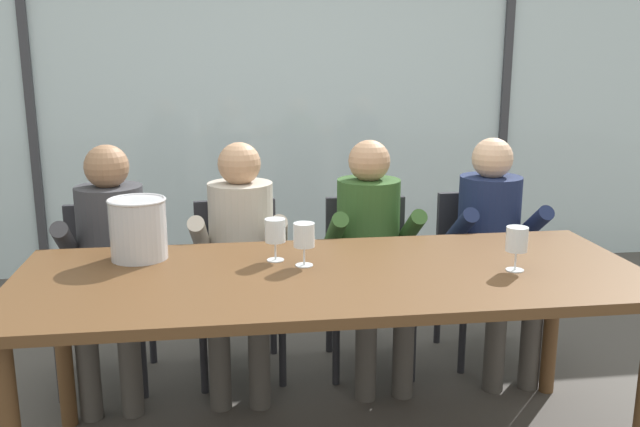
% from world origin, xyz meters
% --- Properties ---
extents(ground, '(14.00, 14.00, 0.00)m').
position_xyz_m(ground, '(0.00, 1.00, 0.00)').
color(ground, '#4C4742').
extents(window_glass_panel, '(7.63, 0.03, 2.60)m').
position_xyz_m(window_glass_panel, '(0.00, 2.53, 1.30)').
color(window_glass_panel, silver).
rests_on(window_glass_panel, ground).
extents(window_mullion_left, '(0.06, 0.06, 2.60)m').
position_xyz_m(window_mullion_left, '(-1.72, 2.51, 1.30)').
color(window_mullion_left, '#38383D').
rests_on(window_mullion_left, ground).
extents(window_mullion_right, '(0.06, 0.06, 2.60)m').
position_xyz_m(window_mullion_right, '(1.72, 2.51, 1.30)').
color(window_mullion_right, '#38383D').
rests_on(window_mullion_right, ground).
extents(hillside_vineyard, '(13.63, 2.40, 1.69)m').
position_xyz_m(hillside_vineyard, '(0.00, 6.51, 0.85)').
color(hillside_vineyard, '#568942').
rests_on(hillside_vineyard, ground).
extents(dining_table, '(2.43, 0.95, 0.78)m').
position_xyz_m(dining_table, '(0.00, 0.00, 0.71)').
color(dining_table, brown).
rests_on(dining_table, ground).
extents(chair_near_curtain, '(0.45, 0.45, 0.86)m').
position_xyz_m(chair_near_curtain, '(-1.00, 0.87, 0.50)').
color(chair_near_curtain, '#232328').
rests_on(chair_near_curtain, ground).
extents(chair_left_of_center, '(0.46, 0.46, 0.86)m').
position_xyz_m(chair_left_of_center, '(-0.35, 0.88, 0.50)').
color(chair_left_of_center, '#232328').
rests_on(chair_left_of_center, ground).
extents(chair_center, '(0.47, 0.47, 0.86)m').
position_xyz_m(chair_center, '(0.32, 0.86, 0.50)').
color(chair_center, '#232328').
rests_on(chair_center, ground).
extents(chair_right_of_center, '(0.45, 0.45, 0.86)m').
position_xyz_m(chair_right_of_center, '(0.95, 0.91, 0.50)').
color(chair_right_of_center, '#232328').
rests_on(chair_right_of_center, ground).
extents(person_charcoal_jacket, '(0.47, 0.62, 1.18)m').
position_xyz_m(person_charcoal_jacket, '(-0.95, 0.75, 0.67)').
color(person_charcoal_jacket, '#38383D').
rests_on(person_charcoal_jacket, ground).
extents(person_beige_jumper, '(0.48, 0.63, 1.18)m').
position_xyz_m(person_beige_jumper, '(-0.34, 0.75, 0.67)').
color(person_beige_jumper, '#B7AD9E').
rests_on(person_beige_jumper, ground).
extents(person_olive_shirt, '(0.46, 0.61, 1.18)m').
position_xyz_m(person_olive_shirt, '(0.32, 0.75, 0.67)').
color(person_olive_shirt, '#2D5123').
rests_on(person_olive_shirt, ground).
extents(person_navy_polo, '(0.46, 0.61, 1.18)m').
position_xyz_m(person_navy_polo, '(0.96, 0.75, 0.67)').
color(person_navy_polo, '#192347').
rests_on(person_navy_polo, ground).
extents(ice_bucket_primary, '(0.24, 0.24, 0.25)m').
position_xyz_m(ice_bucket_primary, '(-0.76, 0.29, 0.91)').
color(ice_bucket_primary, '#B7B7BC').
rests_on(ice_bucket_primary, dining_table).
extents(wine_glass_by_left_taster, '(0.08, 0.08, 0.17)m').
position_xyz_m(wine_glass_by_left_taster, '(-0.21, 0.18, 0.90)').
color(wine_glass_by_left_taster, silver).
rests_on(wine_glass_by_left_taster, dining_table).
extents(wine_glass_near_bucket, '(0.08, 0.08, 0.17)m').
position_xyz_m(wine_glass_near_bucket, '(0.70, -0.08, 0.90)').
color(wine_glass_near_bucket, silver).
rests_on(wine_glass_near_bucket, dining_table).
extents(wine_glass_center_pour, '(0.08, 0.08, 0.17)m').
position_xyz_m(wine_glass_center_pour, '(-0.10, 0.09, 0.90)').
color(wine_glass_center_pour, silver).
rests_on(wine_glass_center_pour, dining_table).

